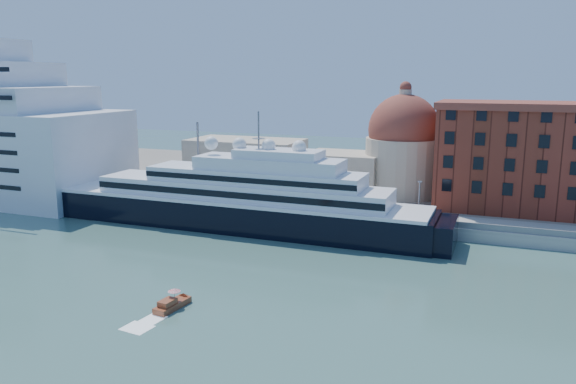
% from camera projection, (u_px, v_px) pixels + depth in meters
% --- Properties ---
extents(ground, '(400.00, 400.00, 0.00)m').
position_uv_depth(ground, '(206.00, 265.00, 92.83)').
color(ground, '#39635E').
rests_on(ground, ground).
extents(quay, '(180.00, 10.00, 2.50)m').
position_uv_depth(quay, '(282.00, 212.00, 123.62)').
color(quay, gray).
rests_on(quay, ground).
extents(land, '(260.00, 72.00, 2.00)m').
position_uv_depth(land, '(335.00, 181.00, 161.11)').
color(land, slate).
rests_on(land, ground).
extents(quay_fence, '(180.00, 0.10, 1.20)m').
position_uv_depth(quay_fence, '(274.00, 208.00, 119.14)').
color(quay_fence, slate).
rests_on(quay_fence, quay).
extents(superyacht, '(93.45, 12.96, 27.93)m').
position_uv_depth(superyacht, '(220.00, 203.00, 116.17)').
color(superyacht, black).
rests_on(superyacht, ground).
extents(service_barge, '(13.41, 7.13, 2.87)m').
position_uv_depth(service_barge, '(54.00, 209.00, 127.86)').
color(service_barge, white).
rests_on(service_barge, ground).
extents(water_taxi, '(2.62, 6.05, 2.78)m').
position_uv_depth(water_taxi, '(172.00, 304.00, 75.10)').
color(water_taxi, brown).
rests_on(water_taxi, ground).
extents(warehouse, '(43.00, 19.00, 23.25)m').
position_uv_depth(warehouse, '(540.00, 157.00, 119.13)').
color(warehouse, maroon).
rests_on(warehouse, land).
extents(church, '(66.00, 18.00, 25.50)m').
position_uv_depth(church, '(340.00, 156.00, 141.06)').
color(church, beige).
rests_on(church, land).
extents(lamp_posts, '(120.80, 2.40, 18.00)m').
position_uv_depth(lamp_posts, '(226.00, 171.00, 124.78)').
color(lamp_posts, slate).
rests_on(lamp_posts, quay).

